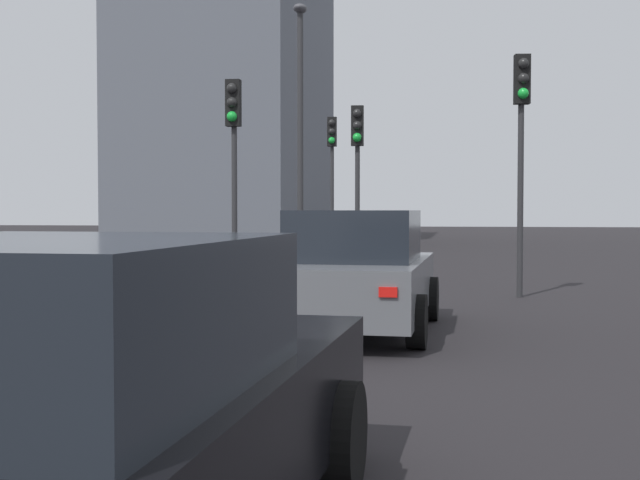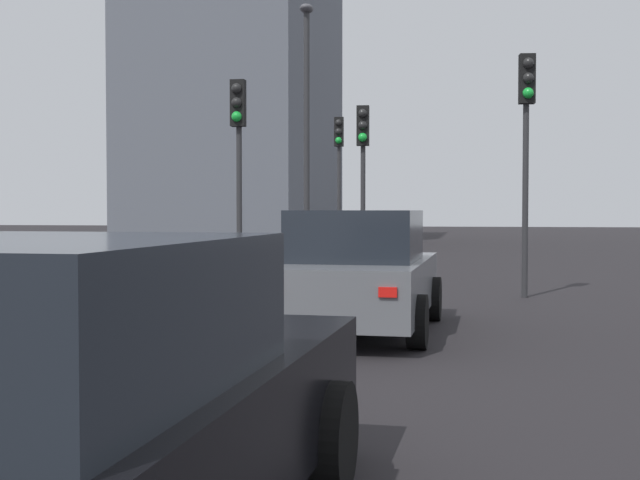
% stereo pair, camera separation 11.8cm
% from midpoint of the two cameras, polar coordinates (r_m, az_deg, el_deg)
% --- Properties ---
extents(car_grey_lead, '(4.17, 2.05, 1.61)m').
position_cam_midpoint_polar(car_grey_lead, '(11.00, 2.23, -2.34)').
color(car_grey_lead, slate).
rests_on(car_grey_lead, ground_plane).
extents(car_black_second, '(4.63, 2.13, 1.50)m').
position_cam_midpoint_polar(car_black_second, '(3.72, -18.04, -11.79)').
color(car_black_second, black).
rests_on(car_black_second, ground_plane).
extents(traffic_light_near_left, '(0.32, 0.28, 4.14)m').
position_cam_midpoint_polar(traffic_light_near_left, '(16.33, -6.15, 6.82)').
color(traffic_light_near_left, '#2D2D30').
rests_on(traffic_light_near_left, ground_plane).
extents(traffic_light_near_right, '(0.33, 0.31, 4.45)m').
position_cam_midpoint_polar(traffic_light_near_right, '(15.80, 13.43, 7.72)').
color(traffic_light_near_right, '#2D2D30').
rests_on(traffic_light_near_right, ground_plane).
extents(traffic_light_far_left, '(0.32, 0.29, 3.97)m').
position_cam_midpoint_polar(traffic_light_far_left, '(18.92, 2.39, 5.83)').
color(traffic_light_far_left, '#2D2D30').
rests_on(traffic_light_far_left, ground_plane).
extents(traffic_light_far_right, '(0.32, 0.29, 4.48)m').
position_cam_midpoint_polar(traffic_light_far_right, '(25.76, 0.69, 5.60)').
color(traffic_light_far_right, '#2D2D30').
rests_on(traffic_light_far_right, ground_plane).
extents(street_lamp_kerbside, '(0.56, 0.36, 7.16)m').
position_cam_midpoint_polar(street_lamp_kerbside, '(22.75, -1.51, 8.66)').
color(street_lamp_kerbside, '#2D2D30').
rests_on(street_lamp_kerbside, ground_plane).
extents(building_facade_left, '(14.16, 8.11, 17.81)m').
position_cam_midpoint_polar(building_facade_left, '(43.27, -6.07, 11.75)').
color(building_facade_left, slate).
rests_on(building_facade_left, ground_plane).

